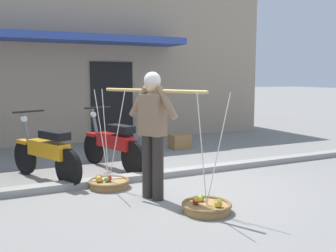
{
  "coord_description": "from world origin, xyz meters",
  "views": [
    {
      "loc": [
        -2.6,
        -4.98,
        1.63
      ],
      "look_at": [
        0.14,
        0.6,
        0.85
      ],
      "focal_mm": 42.06,
      "sensor_mm": 36.0,
      "label": 1
    }
  ],
  "objects": [
    {
      "name": "fruit_basket_left_side",
      "position": [
        -0.15,
        -1.06,
        0.08
      ],
      "size": [
        0.61,
        0.61,
        1.45
      ],
      "color": "#9E7542",
      "rests_on": "ground"
    },
    {
      "name": "motorcycle_third_in_row",
      "position": [
        -0.46,
        1.57,
        0.45
      ],
      "size": [
        0.67,
        1.77,
        1.09
      ],
      "color": "black",
      "rests_on": "ground"
    },
    {
      "name": "motorcycle_second_in_row",
      "position": [
        -1.64,
        1.3,
        0.45
      ],
      "size": [
        0.81,
        1.71,
        1.09
      ],
      "color": "black",
      "rests_on": "ground"
    },
    {
      "name": "storefront_building",
      "position": [
        -1.42,
        7.13,
        2.1
      ],
      "size": [
        13.0,
        6.0,
        4.2
      ],
      "color": "tan",
      "rests_on": "ground"
    },
    {
      "name": "ground_plane",
      "position": [
        0.0,
        0.0,
        0.0
      ],
      "size": [
        90.0,
        90.0,
        0.0
      ],
      "primitive_type": "plane",
      "color": "gray"
    },
    {
      "name": "fruit_vendor",
      "position": [
        -0.52,
        -0.28,
        0.98
      ],
      "size": [
        0.78,
        1.57,
        1.7
      ],
      "color": "#2D2823",
      "rests_on": "ground"
    },
    {
      "name": "wooden_crate",
      "position": [
        1.55,
        2.86,
        0.16
      ],
      "size": [
        0.44,
        0.36,
        0.32
      ],
      "primitive_type": "cube",
      "color": "olive",
      "rests_on": "ground"
    },
    {
      "name": "fruit_basket_right_side",
      "position": [
        -0.89,
        0.49,
        0.08
      ],
      "size": [
        0.61,
        0.61,
        1.45
      ],
      "color": "#9E7542",
      "rests_on": "ground"
    },
    {
      "name": "sidewalk_curb",
      "position": [
        0.0,
        0.7,
        0.05
      ],
      "size": [
        20.0,
        0.24,
        0.1
      ],
      "primitive_type": "cube",
      "color": "gray",
      "rests_on": "ground"
    }
  ]
}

